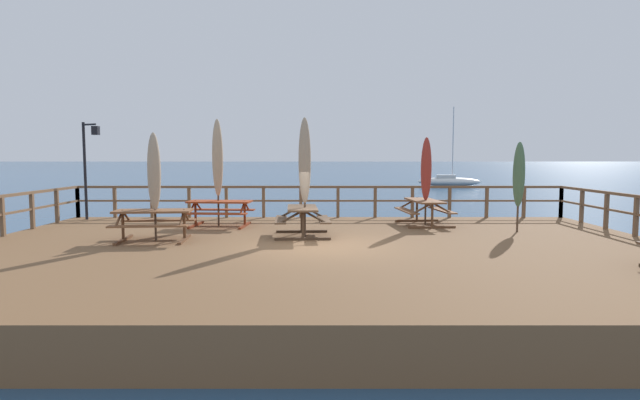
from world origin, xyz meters
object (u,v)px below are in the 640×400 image
(picnic_table_mid_centre, at_px, (221,208))
(patio_umbrella_short_mid, at_px, (155,172))
(patio_umbrella_tall_back_right, at_px, (427,169))
(patio_umbrella_short_back, at_px, (520,175))
(patio_umbrella_tall_back_left, at_px, (219,158))
(lamp_post_hooked, at_px, (90,156))
(sailboat_distant, at_px, (450,181))
(patio_umbrella_tall_front, at_px, (306,161))
(picnic_table_back_left, at_px, (155,218))
(picnic_table_front_left, at_px, (425,207))
(picnic_table_mid_left, at_px, (303,215))

(picnic_table_mid_centre, relative_size, patio_umbrella_short_mid, 0.73)
(picnic_table_mid_centre, xyz_separation_m, patio_umbrella_short_mid, (-1.07, -2.63, 1.14))
(patio_umbrella_tall_back_right, height_order, patio_umbrella_short_back, patio_umbrella_tall_back_right)
(patio_umbrella_tall_back_right, xyz_separation_m, patio_umbrella_tall_back_left, (-6.26, -0.22, 0.34))
(lamp_post_hooked, bearing_deg, patio_umbrella_tall_back_left, -18.06)
(patio_umbrella_tall_back_left, xyz_separation_m, sailboat_distant, (15.67, 34.35, -2.33))
(picnic_table_mid_centre, distance_m, patio_umbrella_tall_front, 3.54)
(sailboat_distant, bearing_deg, picnic_table_mid_centre, -114.41)
(picnic_table_back_left, bearing_deg, patio_umbrella_tall_front, 10.31)
(picnic_table_back_left, bearing_deg, picnic_table_mid_centre, 66.79)
(picnic_table_back_left, bearing_deg, picnic_table_front_left, 22.02)
(picnic_table_mid_centre, relative_size, patio_umbrella_tall_back_right, 0.73)
(picnic_table_back_left, xyz_separation_m, picnic_table_mid_centre, (1.12, 2.62, 0.00))
(picnic_table_back_left, height_order, patio_umbrella_short_mid, patio_umbrella_short_mid)
(patio_umbrella_tall_back_right, xyz_separation_m, patio_umbrella_short_back, (2.25, -1.42, -0.11))
(patio_umbrella_short_back, bearing_deg, picnic_table_mid_centre, 172.29)
(patio_umbrella_tall_back_right, bearing_deg, patio_umbrella_short_mid, -158.22)
(patio_umbrella_tall_back_right, distance_m, patio_umbrella_short_back, 2.67)
(picnic_table_back_left, xyz_separation_m, patio_umbrella_tall_front, (3.72, 0.68, 1.41))
(picnic_table_mid_left, xyz_separation_m, lamp_post_hooked, (-7.10, 3.43, 1.56))
(patio_umbrella_short_back, relative_size, lamp_post_hooked, 0.78)
(patio_umbrella_short_back, bearing_deg, patio_umbrella_tall_back_right, 147.72)
(patio_umbrella_tall_back_left, bearing_deg, patio_umbrella_short_back, -8.06)
(patio_umbrella_tall_back_left, distance_m, patio_umbrella_tall_front, 3.33)
(picnic_table_mid_left, relative_size, patio_umbrella_short_back, 0.69)
(patio_umbrella_short_mid, bearing_deg, patio_umbrella_tall_back_right, 21.78)
(patio_umbrella_short_back, bearing_deg, picnic_table_mid_left, -172.73)
(patio_umbrella_short_mid, relative_size, lamp_post_hooked, 0.83)
(picnic_table_back_left, distance_m, patio_umbrella_short_mid, 1.14)
(picnic_table_back_left, xyz_separation_m, patio_umbrella_tall_back_left, (1.07, 2.68, 1.48))
(sailboat_distant, bearing_deg, picnic_table_mid_left, -109.82)
(picnic_table_mid_centre, xyz_separation_m, patio_umbrella_tall_back_left, (-0.06, 0.06, 1.47))
(picnic_table_front_left, xyz_separation_m, sailboat_distant, (9.43, 34.07, -0.86))
(picnic_table_back_left, bearing_deg, picnic_table_mid_left, 11.10)
(picnic_table_back_left, xyz_separation_m, patio_umbrella_short_mid, (0.05, -0.01, 1.14))
(patio_umbrella_tall_back_right, xyz_separation_m, patio_umbrella_tall_front, (-3.61, -2.22, 0.27))
(patio_umbrella_short_mid, bearing_deg, sailboat_distant, 65.74)
(patio_umbrella_tall_front, bearing_deg, patio_umbrella_short_mid, -169.35)
(sailboat_distant, bearing_deg, patio_umbrella_tall_front, -109.70)
(patio_umbrella_short_back, xyz_separation_m, sailboat_distant, (7.15, 35.55, -1.88))
(picnic_table_front_left, xyz_separation_m, picnic_table_mid_left, (-3.65, -2.24, -0.01))
(picnic_table_front_left, bearing_deg, patio_umbrella_tall_back_right, -67.10)
(picnic_table_back_left, bearing_deg, patio_umbrella_short_back, 8.74)
(patio_umbrella_tall_front, height_order, sailboat_distant, sailboat_distant)
(picnic_table_back_left, relative_size, patio_umbrella_tall_back_left, 0.61)
(picnic_table_mid_left, bearing_deg, lamp_post_hooked, 154.18)
(picnic_table_front_left, bearing_deg, patio_umbrella_tall_front, -147.57)
(picnic_table_mid_left, distance_m, patio_umbrella_tall_front, 1.42)
(patio_umbrella_tall_front, distance_m, patio_umbrella_short_back, 5.93)
(lamp_post_hooked, distance_m, sailboat_distant, 38.65)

